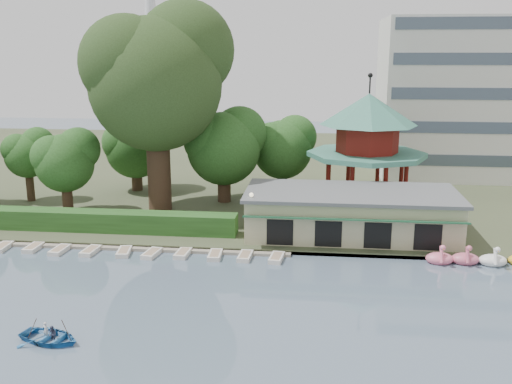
# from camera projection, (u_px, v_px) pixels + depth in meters

# --- Properties ---
(ground_plane) EXTENTS (220.00, 220.00, 0.00)m
(ground_plane) POSITION_uv_depth(u_px,v_px,m) (183.00, 360.00, 30.78)
(ground_plane) COLOR slate
(ground_plane) RESTS_ON ground
(shore) EXTENTS (220.00, 70.00, 0.40)m
(shore) POSITION_uv_depth(u_px,v_px,m) (268.00, 168.00, 80.93)
(shore) COLOR #424930
(shore) RESTS_ON ground
(embankment) EXTENTS (220.00, 0.60, 0.30)m
(embankment) POSITION_uv_depth(u_px,v_px,m) (231.00, 250.00, 47.45)
(embankment) COLOR gray
(embankment) RESTS_ON ground
(dock) EXTENTS (34.00, 1.60, 0.24)m
(dock) POSITION_uv_depth(u_px,v_px,m) (92.00, 245.00, 48.63)
(dock) COLOR gray
(dock) RESTS_ON ground
(boathouse) EXTENTS (18.60, 9.39, 3.90)m
(boathouse) POSITION_uv_depth(u_px,v_px,m) (351.00, 213.00, 50.36)
(boathouse) COLOR tan
(boathouse) RESTS_ON shore
(pavilion) EXTENTS (12.40, 12.40, 13.50)m
(pavilion) POSITION_uv_depth(u_px,v_px,m) (367.00, 139.00, 58.60)
(pavilion) COLOR tan
(pavilion) RESTS_ON shore
(hedge) EXTENTS (30.00, 2.00, 1.80)m
(hedge) POSITION_uv_depth(u_px,v_px,m) (74.00, 220.00, 51.86)
(hedge) COLOR #28551F
(hedge) RESTS_ON shore
(lamp_post) EXTENTS (0.36, 0.36, 4.28)m
(lamp_post) POSITION_uv_depth(u_px,v_px,m) (251.00, 208.00, 48.16)
(lamp_post) COLOR black
(lamp_post) RESTS_ON shore
(big_tree) EXTENTS (14.42, 13.43, 20.89)m
(big_tree) POSITION_uv_depth(u_px,v_px,m) (157.00, 73.00, 55.57)
(big_tree) COLOR #3A281C
(big_tree) RESTS_ON shore
(small_trees) EXTENTS (39.96, 16.50, 10.21)m
(small_trees) POSITION_uv_depth(u_px,v_px,m) (152.00, 149.00, 61.49)
(small_trees) COLOR #3A281C
(small_trees) RESTS_ON shore
(moored_rowboats) EXTENTS (32.45, 2.72, 0.36)m
(moored_rowboats) POSITION_uv_depth(u_px,v_px,m) (91.00, 250.00, 47.20)
(moored_rowboats) COLOR silver
(moored_rowboats) RESTS_ON ground
(rowboat_with_passengers) EXTENTS (5.88, 4.80, 2.01)m
(rowboat_with_passengers) POSITION_uv_depth(u_px,v_px,m) (49.00, 333.00, 32.59)
(rowboat_with_passengers) COLOR #2666A1
(rowboat_with_passengers) RESTS_ON ground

